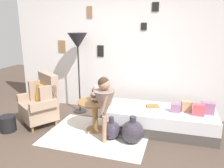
% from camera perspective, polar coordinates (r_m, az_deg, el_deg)
% --- Properties ---
extents(ground_plane, '(12.00, 12.00, 0.00)m').
position_cam_1_polar(ground_plane, '(3.50, -7.25, -17.39)').
color(ground_plane, '#4C3D33').
extents(gallery_wall, '(4.80, 0.12, 2.60)m').
position_cam_1_polar(gallery_wall, '(4.83, 1.78, 8.30)').
color(gallery_wall, silver).
rests_on(gallery_wall, ground).
extents(rug, '(1.73, 1.29, 0.01)m').
position_cam_1_polar(rug, '(4.03, -3.63, -12.52)').
color(rug, silver).
rests_on(rug, ground).
extents(armchair, '(0.90, 0.85, 0.97)m').
position_cam_1_polar(armchair, '(4.47, -17.36, -4.32)').
color(armchair, olive).
rests_on(armchair, ground).
extents(daybed, '(1.92, 0.84, 0.40)m').
position_cam_1_polar(daybed, '(4.18, 11.94, -8.85)').
color(daybed, '#4C4742').
rests_on(daybed, ground).
extents(pillow_head, '(0.22, 0.13, 0.20)m').
position_cam_1_polar(pillow_head, '(4.12, 22.97, -5.65)').
color(pillow_head, gray).
rests_on(pillow_head, daybed).
extents(pillow_mid, '(0.20, 0.13, 0.19)m').
position_cam_1_polar(pillow_mid, '(4.00, 21.01, -6.11)').
color(pillow_mid, '#D64C56').
rests_on(pillow_mid, daybed).
extents(pillow_back, '(0.19, 0.14, 0.18)m').
position_cam_1_polar(pillow_back, '(4.11, 18.29, -5.35)').
color(pillow_back, tan).
rests_on(pillow_back, daybed).
extents(pillow_extra, '(0.17, 0.13, 0.14)m').
position_cam_1_polar(pillow_extra, '(4.04, 15.73, -5.82)').
color(pillow_extra, gray).
rests_on(pillow_extra, daybed).
extents(side_table, '(0.61, 0.61, 0.55)m').
position_cam_1_polar(side_table, '(4.03, -4.31, -6.38)').
color(side_table, olive).
rests_on(side_table, ground).
extents(vase_striped, '(0.19, 0.19, 0.28)m').
position_cam_1_polar(vase_striped, '(3.93, -4.07, -2.73)').
color(vase_striped, brown).
rests_on(vase_striped, side_table).
extents(floor_lamp, '(0.40, 0.40, 1.69)m').
position_cam_1_polar(floor_lamp, '(4.70, -8.65, 9.96)').
color(floor_lamp, black).
rests_on(floor_lamp, ground).
extents(person_child, '(0.34, 0.34, 1.08)m').
position_cam_1_polar(person_child, '(3.54, -1.95, -4.46)').
color(person_child, '#A37A60').
rests_on(person_child, ground).
extents(book_on_daybed, '(0.26, 0.22, 0.03)m').
position_cam_1_polar(book_on_daybed, '(4.19, 10.22, -5.51)').
color(book_on_daybed, olive).
rests_on(book_on_daybed, daybed).
extents(demijohn_near, '(0.30, 0.30, 0.39)m').
position_cam_1_polar(demijohn_near, '(3.83, -0.17, -11.53)').
color(demijohn_near, '#332D38').
rests_on(demijohn_near, ground).
extents(demijohn_far, '(0.37, 0.37, 0.46)m').
position_cam_1_polar(demijohn_far, '(3.72, 5.22, -11.90)').
color(demijohn_far, '#332D38').
rests_on(demijohn_far, ground).
extents(magazine_basket, '(0.28, 0.28, 0.28)m').
position_cam_1_polar(magazine_basket, '(4.50, -24.82, -9.06)').
color(magazine_basket, black).
rests_on(magazine_basket, ground).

